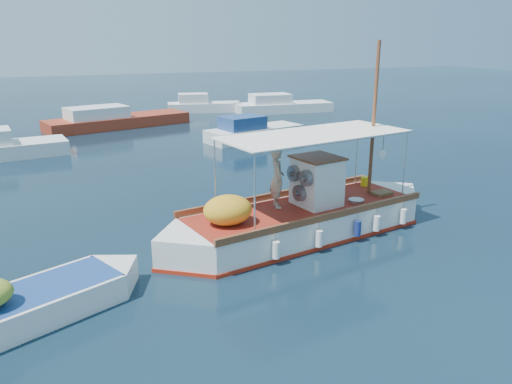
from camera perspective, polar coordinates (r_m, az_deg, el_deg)
name	(u,v)px	position (r m, az deg, el deg)	size (l,w,h in m)	color
ground	(283,237)	(16.39, 3.09, -5.21)	(160.00, 160.00, 0.00)	black
fishing_caique	(302,218)	(16.48, 5.23, -3.03)	(10.31, 4.14, 6.40)	white
dinghy	(20,310)	(12.84, -25.38, -12.12)	(5.63, 3.37, 1.50)	white
bg_boat_nw	(2,149)	(30.39, -27.02, 4.41)	(6.47, 3.23, 1.80)	silver
bg_boat_n	(114,121)	(37.94, -15.91, 7.83)	(10.62, 5.38, 1.80)	#9B2F19
bg_boat_ne	(252,132)	(31.91, -0.46, 6.82)	(6.70, 3.71, 1.80)	silver
bg_boat_e	(281,106)	(44.43, 2.86, 9.75)	(8.61, 3.29, 1.80)	silver
bg_boat_far_n	(202,106)	(44.78, -6.20, 9.73)	(6.57, 3.22, 1.80)	silver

